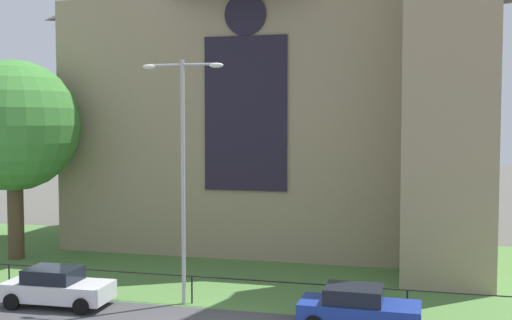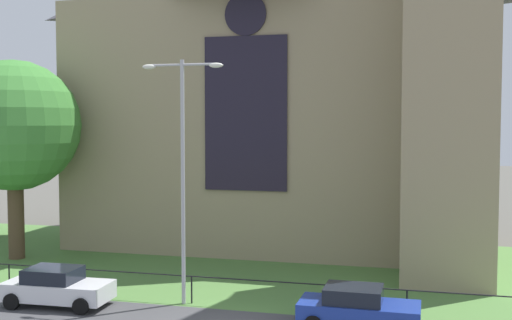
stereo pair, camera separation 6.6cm
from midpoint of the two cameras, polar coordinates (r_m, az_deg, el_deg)
The scene contains 8 objects.
ground at distance 32.78m, azimuth 2.25°, elevation -9.40°, with size 160.00×160.00×0.00m, color #56544C.
grass_verge at distance 30.88m, azimuth 1.46°, elevation -10.20°, with size 120.00×20.00×0.01m, color #517F3D.
church_building at distance 38.31m, azimuth 2.29°, elevation 7.92°, with size 23.20×16.20×26.00m.
iron_railing at distance 26.10m, azimuth -5.83°, elevation -10.56°, with size 33.70×0.07×1.13m.
tree_left_near at distance 35.97m, azimuth -20.90°, elevation 2.84°, with size 6.90×6.90×10.55m.
streetlamp_near at distance 25.36m, azimuth -6.62°, elevation 0.61°, with size 3.37×0.26×9.72m.
parked_car_white at distance 26.92m, azimuth -17.43°, elevation -10.78°, with size 4.26×2.14×1.51m.
parked_car_blue at distance 23.25m, azimuth 9.04°, elevation -12.95°, with size 4.22×2.06×1.51m.
Camera 1 is at (6.67, -21.26, 7.30)m, focal length 44.75 mm.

